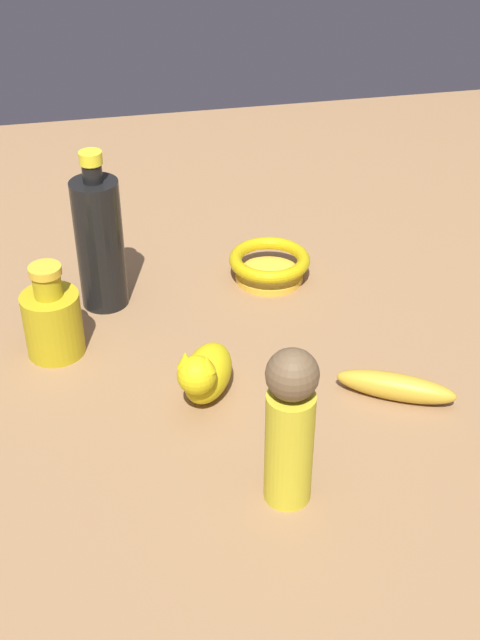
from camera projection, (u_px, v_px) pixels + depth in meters
ground at (240, 373)px, 1.14m from camera, size 2.00×2.00×0.00m
bowl at (269, 264)px, 1.33m from camera, size 0.13×0.13×0.05m
person_figure_adult at (290, 426)px, 0.90m from camera, size 0.07×0.07×0.20m
cat_figurine at (205, 372)px, 1.08m from camera, size 0.13×0.10×0.10m
bottle_short at (52, 319)px, 1.15m from camera, size 0.08×0.08×0.14m
bottle_tall at (100, 242)px, 1.23m from camera, size 0.07×0.07×0.25m
banana at (396, 387)px, 1.09m from camera, size 0.11×0.16×0.04m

